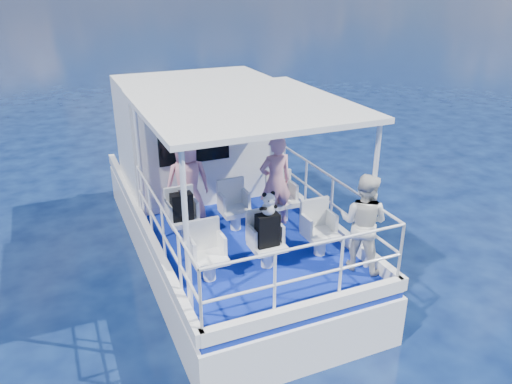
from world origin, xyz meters
TOP-DOWN VIEW (x-y plane):
  - ground at (0.00, 0.00)m, footprint 2000.00×2000.00m
  - hull at (0.00, 1.00)m, footprint 3.00×7.00m
  - deck at (0.00, 1.00)m, footprint 2.90×6.90m
  - cabin at (0.00, 2.30)m, footprint 2.85×2.00m
  - canopy at (0.00, -0.20)m, footprint 3.00×3.20m
  - canopy_posts at (0.00, -0.25)m, footprint 2.77×2.97m
  - railings at (0.00, -0.58)m, footprint 2.84×3.59m
  - seat_port_fwd at (-0.90, 0.20)m, footprint 0.48×0.46m
  - seat_center_fwd at (0.00, 0.20)m, footprint 0.48×0.46m
  - seat_stbd_fwd at (0.90, 0.20)m, footprint 0.48×0.46m
  - seat_port_aft at (-0.90, -1.10)m, footprint 0.48×0.46m
  - seat_center_aft at (0.00, -1.10)m, footprint 0.48×0.46m
  - seat_stbd_aft at (0.90, -1.10)m, footprint 0.48×0.46m
  - passenger_port_fwd at (-0.65, 0.75)m, footprint 0.60×0.45m
  - passenger_stbd_fwd at (0.70, 0.11)m, footprint 0.59×0.40m
  - passenger_stbd_aft at (1.25, -1.67)m, footprint 0.88×0.91m
  - backpack_port at (-0.92, 0.16)m, footprint 0.34×0.19m
  - backpack_center at (-0.02, -1.15)m, footprint 0.33×0.19m
  - compact_camera at (-0.92, 0.15)m, footprint 0.10×0.06m
  - panda at (-0.01, -1.15)m, footprint 0.22×0.19m

SIDE VIEW (x-z plane):
  - ground at x=0.00m, z-range 0.00..0.00m
  - hull at x=0.00m, z-range -0.80..0.80m
  - deck at x=0.00m, z-range 0.80..0.90m
  - seat_port_fwd at x=-0.90m, z-range 0.90..1.28m
  - seat_center_fwd at x=0.00m, z-range 0.90..1.28m
  - seat_stbd_fwd at x=0.90m, z-range 0.90..1.28m
  - seat_port_aft at x=-0.90m, z-range 0.90..1.28m
  - seat_center_aft at x=0.00m, z-range 0.90..1.28m
  - seat_stbd_aft at x=0.90m, z-range 0.90..1.28m
  - railings at x=0.00m, z-range 0.90..1.90m
  - backpack_port at x=-0.92m, z-range 1.28..1.73m
  - backpack_center at x=-0.02m, z-range 1.28..1.78m
  - passenger_stbd_aft at x=1.25m, z-range 0.90..2.38m
  - passenger_port_fwd at x=-0.65m, z-range 0.90..2.45m
  - passenger_stbd_fwd at x=0.70m, z-range 0.90..2.49m
  - compact_camera at x=-0.92m, z-range 1.73..1.79m
  - panda at x=-0.01m, z-range 1.78..2.12m
  - cabin at x=0.00m, z-range 0.90..3.10m
  - canopy_posts at x=0.00m, z-range 0.90..3.10m
  - canopy at x=0.00m, z-range 3.10..3.18m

